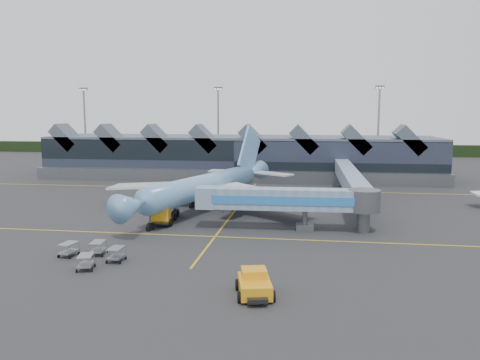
# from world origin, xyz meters

# --- Properties ---
(ground) EXTENTS (260.00, 260.00, 0.00)m
(ground) POSITION_xyz_m (0.00, 0.00, 0.00)
(ground) COLOR #2C2C2F
(ground) RESTS_ON ground
(taxi_stripes) EXTENTS (120.00, 60.00, 0.01)m
(taxi_stripes) POSITION_xyz_m (0.00, 10.00, 0.01)
(taxi_stripes) COLOR gold
(taxi_stripes) RESTS_ON ground
(tree_line_far) EXTENTS (260.00, 4.00, 4.00)m
(tree_line_far) POSITION_xyz_m (0.00, 110.00, 2.00)
(tree_line_far) COLOR black
(tree_line_far) RESTS_ON ground
(terminal) EXTENTS (90.00, 22.25, 12.52)m
(terminal) POSITION_xyz_m (-5.07, 47.35, 4.88)
(terminal) COLOR black
(terminal) RESTS_ON ground
(light_masts) EXTENTS (132.40, 42.56, 22.45)m
(light_masts) POSITION_xyz_m (21.00, 62.80, 12.49)
(light_masts) COLOR gray
(light_masts) RESTS_ON ground
(main_airliner) EXTENTS (33.63, 39.62, 13.04)m
(main_airliner) POSITION_xyz_m (-4.15, 7.91, 3.83)
(main_airliner) COLOR #61A6C5
(main_airliner) RESTS_ON ground
(jet_bridge) EXTENTS (23.14, 4.06, 5.47)m
(jet_bridge) POSITION_xyz_m (9.72, -3.41, 3.84)
(jet_bridge) COLOR #7191BD
(jet_bridge) RESTS_ON ground
(fuel_truck) EXTENTS (3.47, 9.34, 3.11)m
(fuel_truck) POSITION_xyz_m (-8.39, -0.63, 1.74)
(fuel_truck) COLOR black
(fuel_truck) RESTS_ON ground
(pushback_tug) EXTENTS (3.65, 4.98, 2.04)m
(pushback_tug) POSITION_xyz_m (6.81, -25.66, 0.92)
(pushback_tug) COLOR orange
(pushback_tug) RESTS_ON ground
(baggage_carts) EXTENTS (7.11, 6.87, 1.43)m
(baggage_carts) POSITION_xyz_m (-10.46, -18.87, 0.80)
(baggage_carts) COLOR gray
(baggage_carts) RESTS_ON ground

